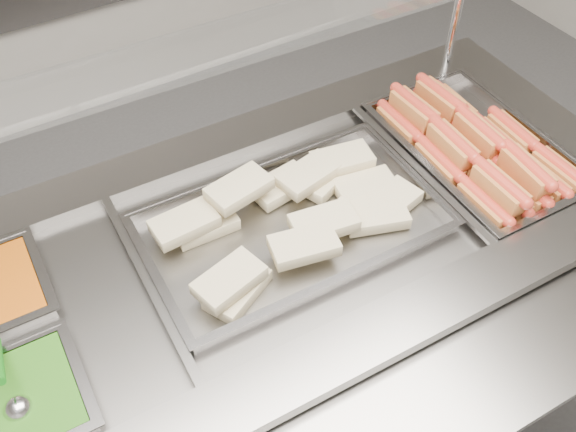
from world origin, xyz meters
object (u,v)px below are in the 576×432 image
pan_hotdogs (474,156)px  pan_wraps (292,228)px  sneeze_guard (217,48)px  serving_spoon (15,400)px  steam_counter (273,335)px

pan_hotdogs → pan_wraps: (-0.62, 0.02, 0.02)m
pan_hotdogs → pan_wraps: size_ratio=0.81×
sneeze_guard → serving_spoon: (-0.69, -0.38, -0.39)m
pan_hotdogs → serving_spoon: (-1.37, -0.12, 0.06)m
pan_hotdogs → serving_spoon: bearing=-175.1°
steam_counter → serving_spoon: (-0.68, -0.14, 0.51)m
pan_wraps → serving_spoon: 0.76m
pan_hotdogs → sneeze_guard: bearing=158.8°
sneeze_guard → pan_wraps: size_ratio=2.39×
sneeze_guard → pan_hotdogs: 0.85m
steam_counter → sneeze_guard: size_ratio=1.15×
steam_counter → pan_wraps: bearing=-1.9°
steam_counter → sneeze_guard: sneeze_guard is taller
pan_wraps → steam_counter: bearing=178.1°
steam_counter → sneeze_guard: (0.01, 0.24, 0.90)m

